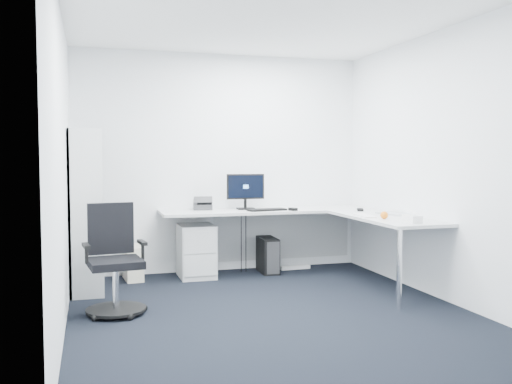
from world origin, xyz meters
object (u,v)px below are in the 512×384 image
object	(u,v)px
bookshelf	(86,210)
monitor	(246,191)
laptop	(395,203)
task_chair	(115,260)
l_desk	(280,245)

from	to	relation	value
bookshelf	monitor	distance (m)	1.90
bookshelf	laptop	size ratio (longest dim) A/B	4.62
task_chair	monitor	distance (m)	2.21
l_desk	bookshelf	world-z (taller)	bookshelf
laptop	monitor	bearing A→B (deg)	131.76
task_chair	monitor	size ratio (longest dim) A/B	2.16
l_desk	task_chair	world-z (taller)	task_chair
task_chair	l_desk	bearing A→B (deg)	20.61
l_desk	monitor	size ratio (longest dim) A/B	5.83
l_desk	laptop	distance (m)	1.40
l_desk	bookshelf	size ratio (longest dim) A/B	1.57
bookshelf	laptop	distance (m)	3.37
bookshelf	l_desk	bearing A→B (deg)	-1.32
task_chair	monitor	bearing A→B (deg)	34.19
l_desk	laptop	world-z (taller)	laptop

